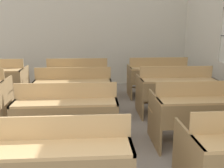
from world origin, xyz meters
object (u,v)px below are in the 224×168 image
(bench_third_center, at_px, (74,91))
(bench_back_center, at_px, (78,77))
(bench_third_right, at_px, (175,89))
(bench_back_right, at_px, (158,76))
(bench_front_center, at_px, (55,162))
(bench_second_right, at_px, (202,111))
(bench_second_center, at_px, (67,114))

(bench_third_center, height_order, bench_back_center, same)
(bench_third_right, distance_m, bench_back_right, 1.23)
(bench_front_center, bearing_deg, bench_back_right, 63.69)
(bench_back_right, bearing_deg, bench_second_right, -89.72)
(bench_back_right, bearing_deg, bench_back_center, -179.23)
(bench_back_center, distance_m, bench_back_right, 1.83)
(bench_third_center, distance_m, bench_third_right, 1.84)
(bench_front_center, distance_m, bench_back_center, 3.65)
(bench_third_right, relative_size, bench_back_center, 1.00)
(bench_second_right, bearing_deg, bench_third_center, 145.97)
(bench_second_right, xyz_separation_m, bench_third_center, (-1.84, 1.24, 0.00))
(bench_second_right, xyz_separation_m, bench_third_right, (0.00, 1.23, 0.00))
(bench_second_center, xyz_separation_m, bench_back_right, (1.83, 2.43, 0.00))
(bench_third_center, bearing_deg, bench_back_center, 89.93)
(bench_front_center, height_order, bench_back_right, same)
(bench_back_right, bearing_deg, bench_front_center, -116.31)
(bench_third_center, xyz_separation_m, bench_back_right, (1.83, 1.22, 0.00))
(bench_second_center, relative_size, bench_second_right, 1.00)
(bench_back_center, bearing_deg, bench_second_right, -52.93)
(bench_front_center, xyz_separation_m, bench_second_center, (-0.01, 1.25, 0.00))
(bench_third_right, bearing_deg, bench_second_right, -90.22)
(bench_third_right, bearing_deg, bench_front_center, -126.85)
(bench_third_center, distance_m, bench_back_right, 2.19)
(bench_third_center, bearing_deg, bench_back_right, 33.62)
(bench_front_center, relative_size, bench_back_center, 1.00)
(bench_second_center, xyz_separation_m, bench_back_center, (0.00, 2.41, 0.00))
(bench_second_center, height_order, bench_third_center, same)
(bench_second_center, relative_size, bench_third_right, 1.00)
(bench_second_right, height_order, bench_third_right, same)
(bench_second_center, distance_m, bench_back_center, 2.41)
(bench_second_center, relative_size, bench_third_center, 1.00)
(bench_front_center, distance_m, bench_second_right, 2.20)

